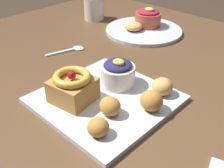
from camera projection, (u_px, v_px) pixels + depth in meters
dining_table at (156, 94)px, 0.81m from camera, size 1.44×0.98×0.73m
front_plate at (106, 100)px, 0.63m from camera, size 0.28×0.28×0.01m
cake_slice at (73, 87)px, 0.60m from camera, size 0.10×0.10×0.07m
berry_ramekin at (118, 73)px, 0.66m from camera, size 0.08×0.08×0.07m
fritter_front at (110, 106)px, 0.56m from camera, size 0.05×0.04×0.04m
fritter_middle at (98, 127)px, 0.51m from camera, size 0.04×0.04×0.04m
fritter_back at (151, 101)px, 0.58m from camera, size 0.05×0.05×0.05m
fritter_extra at (162, 86)px, 0.63m from camera, size 0.05×0.05×0.04m
back_plate at (144, 30)px, 1.00m from camera, size 0.28×0.28×0.01m
back_ramekin at (148, 18)px, 1.00m from camera, size 0.10×0.10×0.07m
back_pastry at (134, 26)px, 0.97m from camera, size 0.06×0.06×0.03m
spoon at (71, 50)px, 0.86m from camera, size 0.05×0.12×0.00m
coffee_mug at (94, 8)px, 1.10m from camera, size 0.08×0.08×0.09m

